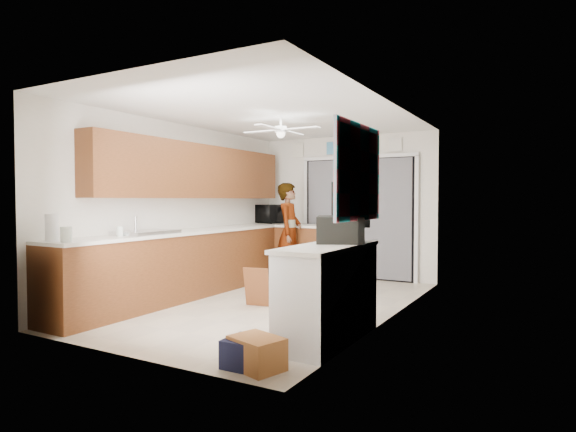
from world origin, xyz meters
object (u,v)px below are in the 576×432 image
at_px(microwave, 274,214).
at_px(cardboard_box, 257,353).
at_px(man, 289,232).
at_px(dog, 318,271).
at_px(paper_towel_roll, 52,228).
at_px(suitcase, 340,229).
at_px(navy_crate, 249,353).

height_order(microwave, cardboard_box, microwave).
relative_size(microwave, man, 0.37).
distance_m(man, dog, 0.81).
xyz_separation_m(paper_towel_roll, man, (0.76, 3.80, -0.26)).
bearing_deg(microwave, suitcase, -125.11).
distance_m(navy_crate, dog, 3.93).
distance_m(navy_crate, man, 4.18).
relative_size(suitcase, navy_crate, 1.63).
relative_size(suitcase, man, 0.38).
bearing_deg(paper_towel_roll, microwave, 89.43).
relative_size(paper_towel_roll, man, 0.18).
height_order(suitcase, dog, suitcase).
xyz_separation_m(microwave, dog, (1.26, -0.70, -0.88)).
relative_size(suitcase, dog, 1.08).
relative_size(suitcase, cardboard_box, 1.49).
bearing_deg(cardboard_box, navy_crate, 180.00).
relative_size(cardboard_box, man, 0.25).
bearing_deg(suitcase, dog, 96.81).
xyz_separation_m(suitcase, navy_crate, (-0.23, -1.36, -0.96)).
height_order(paper_towel_roll, dog, paper_towel_roll).
relative_size(cardboard_box, navy_crate, 1.09).
bearing_deg(suitcase, microwave, 107.18).
bearing_deg(dog, microwave, 138.96).
height_order(microwave, dog, microwave).
bearing_deg(suitcase, man, 105.54).
relative_size(navy_crate, dog, 0.66).
xyz_separation_m(microwave, navy_crate, (2.43, -4.45, -0.99)).
height_order(cardboard_box, navy_crate, cardboard_box).
distance_m(cardboard_box, navy_crate, 0.08).
distance_m(suitcase, dog, 2.90).
relative_size(cardboard_box, dog, 0.72).
bearing_deg(navy_crate, microwave, 118.65).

